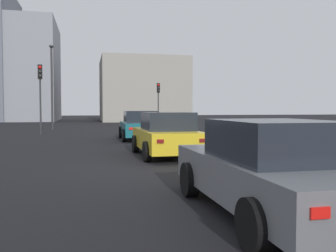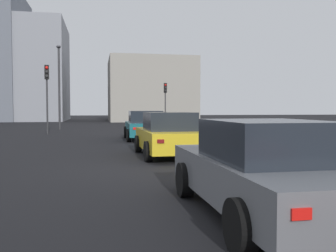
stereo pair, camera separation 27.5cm
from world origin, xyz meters
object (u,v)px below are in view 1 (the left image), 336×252
car_grey_left_third (269,169)px  street_lamp_kerbside (52,79)px  car_teal_left_lead (140,126)px  traffic_light_near_right (158,95)px  car_yellow_left_second (166,135)px  traffic_light_near_left (40,85)px

car_grey_left_third → street_lamp_kerbside: street_lamp_kerbside is taller
car_teal_left_lead → traffic_light_near_right: traffic_light_near_right is taller
traffic_light_near_right → car_yellow_left_second: bearing=-8.1°
car_teal_left_lead → traffic_light_near_left: bearing=49.5°
car_yellow_left_second → traffic_light_near_right: size_ratio=1.04×
car_teal_left_lead → car_grey_left_third: bearing=-178.6°
street_lamp_kerbside → car_teal_left_lead: bearing=-152.8°
car_yellow_left_second → traffic_light_near_right: traffic_light_near_right is taller
car_yellow_left_second → traffic_light_near_right: bearing=-10.8°
car_yellow_left_second → car_grey_left_third: car_yellow_left_second is taller
traffic_light_near_left → street_lamp_kerbside: bearing=169.7°
car_yellow_left_second → car_grey_left_third: (-7.29, -0.05, -0.02)m
car_teal_left_lead → traffic_light_near_right: bearing=-13.1°
car_grey_left_third → traffic_light_near_right: (28.97, -3.82, 2.19)m
car_yellow_left_second → traffic_light_near_left: size_ratio=0.95×
car_teal_left_lead → car_grey_left_third: (-14.20, 0.01, -0.02)m
car_yellow_left_second → car_grey_left_third: 7.29m
street_lamp_kerbside → car_grey_left_third: bearing=-167.7°
car_grey_left_third → traffic_light_near_left: traffic_light_near_left is taller
traffic_light_near_right → street_lamp_kerbside: (-4.31, 9.20, 1.01)m
car_teal_left_lead → traffic_light_near_left: size_ratio=0.97×
car_grey_left_third → traffic_light_near_left: size_ratio=1.02×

